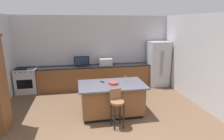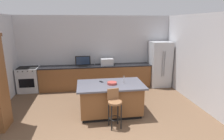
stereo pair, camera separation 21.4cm
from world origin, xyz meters
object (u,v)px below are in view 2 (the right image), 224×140
(tv_monitor, at_px, (83,62))
(fruit_bowl, at_px, (112,83))
(kitchen_island, at_px, (111,99))
(cell_phone, at_px, (101,82))
(bar_stool_center, at_px, (114,105))
(refrigerator, at_px, (159,64))
(microwave, at_px, (107,62))
(range_oven, at_px, (29,79))

(tv_monitor, distance_m, fruit_bowl, 2.38)
(kitchen_island, distance_m, cell_phone, 0.55)
(bar_stool_center, xyz_separation_m, fruit_bowl, (0.04, 0.66, 0.35))
(kitchen_island, bearing_deg, cell_phone, 136.35)
(refrigerator, xyz_separation_m, cell_phone, (-2.57, -1.97, -0.00))
(refrigerator, bearing_deg, microwave, 178.12)
(bar_stool_center, height_order, fruit_bowl, bar_stool_center)
(range_oven, height_order, cell_phone, range_oven)
(kitchen_island, distance_m, refrigerator, 3.24)
(cell_phone, bearing_deg, microwave, 50.89)
(refrigerator, height_order, bar_stool_center, refrigerator)
(tv_monitor, bearing_deg, bar_stool_center, -75.67)
(range_oven, relative_size, tv_monitor, 1.65)
(cell_phone, bearing_deg, bar_stool_center, -103.40)
(tv_monitor, xyz_separation_m, fruit_bowl, (0.78, -2.25, -0.17))
(refrigerator, distance_m, fruit_bowl, 3.20)
(microwave, bearing_deg, range_oven, -179.98)
(fruit_bowl, bearing_deg, refrigerator, 44.04)
(kitchen_island, bearing_deg, bar_stool_center, -90.43)
(range_oven, xyz_separation_m, cell_phone, (2.56, -2.04, 0.44))
(kitchen_island, xyz_separation_m, refrigerator, (2.34, 2.19, 0.45))
(range_oven, xyz_separation_m, bar_stool_center, (2.79, -2.95, 0.12))
(cell_phone, bearing_deg, refrigerator, 9.89)
(range_oven, height_order, bar_stool_center, bar_stool_center)
(kitchen_island, xyz_separation_m, bar_stool_center, (-0.01, -0.69, 0.12))
(range_oven, xyz_separation_m, fruit_bowl, (2.83, -2.30, 0.47))
(refrigerator, bearing_deg, range_oven, 179.22)
(microwave, bearing_deg, fruit_bowl, -93.68)
(fruit_bowl, xyz_separation_m, cell_phone, (-0.27, 0.26, -0.03))
(kitchen_island, xyz_separation_m, fruit_bowl, (0.03, -0.03, 0.47))
(kitchen_island, height_order, tv_monitor, tv_monitor)
(range_oven, height_order, fruit_bowl, fruit_bowl)
(refrigerator, bearing_deg, tv_monitor, 179.65)
(fruit_bowl, distance_m, cell_phone, 0.38)
(fruit_bowl, bearing_deg, cell_phone, 136.21)
(microwave, height_order, fruit_bowl, microwave)
(kitchen_island, distance_m, bar_stool_center, 0.70)
(bar_stool_center, distance_m, cell_phone, 1.00)
(tv_monitor, bearing_deg, refrigerator, -0.35)
(range_oven, distance_m, cell_phone, 3.30)
(refrigerator, height_order, cell_phone, refrigerator)
(tv_monitor, bearing_deg, cell_phone, -75.57)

